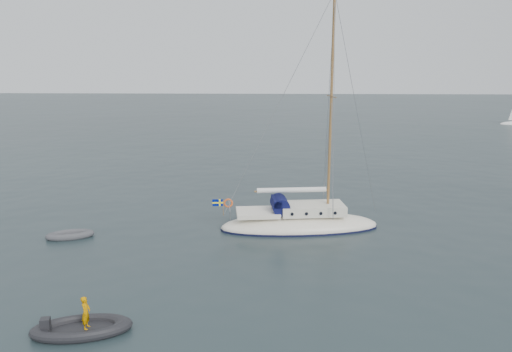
{
  "coord_description": "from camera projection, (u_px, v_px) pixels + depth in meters",
  "views": [
    {
      "loc": [
        2.12,
        -27.08,
        9.82
      ],
      "look_at": [
        0.91,
        0.0,
        3.78
      ],
      "focal_mm": 35.0,
      "sensor_mm": 36.0,
      "label": 1
    }
  ],
  "objects": [
    {
      "name": "dinghy",
      "position": [
        70.0,
        235.0,
        28.98
      ],
      "size": [
        2.71,
        1.22,
        0.39
      ],
      "rotation": [
        0.0,
        0.0,
        0.36
      ],
      "color": "#46464A",
      "rests_on": "ground"
    },
    {
      "name": "ground",
      "position": [
        240.0,
        240.0,
        28.63
      ],
      "size": [
        300.0,
        300.0,
        0.0
      ],
      "primitive_type": "plane",
      "color": "black",
      "rests_on": "ground"
    },
    {
      "name": "rib",
      "position": [
        81.0,
        327.0,
        18.65
      ],
      "size": [
        3.73,
        1.7,
        1.47
      ],
      "rotation": [
        0.0,
        0.0,
        0.23
      ],
      "color": "black",
      "rests_on": "ground"
    },
    {
      "name": "sailboat",
      "position": [
        300.0,
        212.0,
        30.37
      ],
      "size": [
        10.17,
        3.04,
        14.48
      ],
      "rotation": [
        0.0,
        0.0,
        0.13
      ],
      "color": "white",
      "rests_on": "ground"
    }
  ]
}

